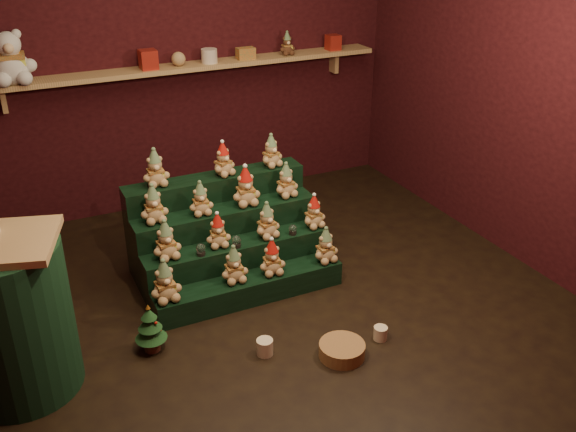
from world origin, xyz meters
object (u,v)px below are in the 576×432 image
riser_tier_front (250,289)px  mug_right (380,333)px  snow_globe_a (201,249)px  brown_bear (287,44)px  mini_christmas_tree (150,328)px  wicker_basket (342,350)px  mug_left (265,347)px  snow_globe_b (237,242)px  white_bear (9,50)px  side_table (10,317)px  snow_globe_c (293,230)px

riser_tier_front → mug_right: riser_tier_front is taller
snow_globe_a → brown_bear: 2.33m
mini_christmas_tree → wicker_basket: bearing=-28.7°
mini_christmas_tree → mug_left: 0.74m
mug_right → wicker_basket: (-0.32, -0.04, -0.00)m
snow_globe_b → wicker_basket: snow_globe_b is taller
riser_tier_front → mug_left: bearing=-104.0°
snow_globe_a → mug_left: 0.86m
snow_globe_b → wicker_basket: 1.11m
wicker_basket → brown_bear: (0.84, 2.56, 1.38)m
riser_tier_front → mug_right: size_ratio=15.18×
snow_globe_a → mug_right: 1.36m
snow_globe_a → snow_globe_b: same height
snow_globe_b → brown_bear: size_ratio=0.42×
mini_christmas_tree → mug_left: mini_christmas_tree is taller
snow_globe_b → white_bear: 2.28m
wicker_basket → white_bear: 3.34m
snow_globe_a → riser_tier_front: bearing=-28.4°
mug_right → brown_bear: brown_bear is taller
riser_tier_front → snow_globe_b: snow_globe_b is taller
mini_christmas_tree → mug_right: mini_christmas_tree is taller
riser_tier_front → snow_globe_a: (-0.30, 0.16, 0.31)m
riser_tier_front → side_table: 1.63m
snow_globe_c → mini_christmas_tree: bearing=-160.7°
mini_christmas_tree → white_bear: 2.46m
riser_tier_front → mug_right: bearing=-53.5°
riser_tier_front → brown_bear: 2.44m
snow_globe_c → brown_bear: size_ratio=0.38×
snow_globe_c → wicker_basket: size_ratio=0.27×
wicker_basket → mug_left: bearing=151.9°
riser_tier_front → side_table: bearing=-170.6°
mini_christmas_tree → snow_globe_b: bearing=29.1°
brown_bear → mini_christmas_tree: bearing=-131.9°
snow_globe_c → riser_tier_front: bearing=-159.2°
wicker_basket → snow_globe_c: bearing=81.9°
mini_christmas_tree → brown_bear: bearing=46.0°
side_table → mug_right: 2.26m
snow_globe_a → mini_christmas_tree: 0.69m
snow_globe_c → wicker_basket: snow_globe_c is taller
mini_christmas_tree → brown_bear: size_ratio=1.69×
side_table → snow_globe_b: bearing=32.1°
snow_globe_c → mini_christmas_tree: snow_globe_c is taller
riser_tier_front → white_bear: size_ratio=2.74×
snow_globe_c → side_table: side_table is taller
wicker_basket → mug_right: bearing=7.8°
snow_globe_a → white_bear: 2.16m
snow_globe_b → side_table: bearing=-164.8°
side_table → snow_globe_a: bearing=35.1°
snow_globe_c → mini_christmas_tree: (-1.21, -0.42, -0.23)m
snow_globe_a → side_table: size_ratio=0.09×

